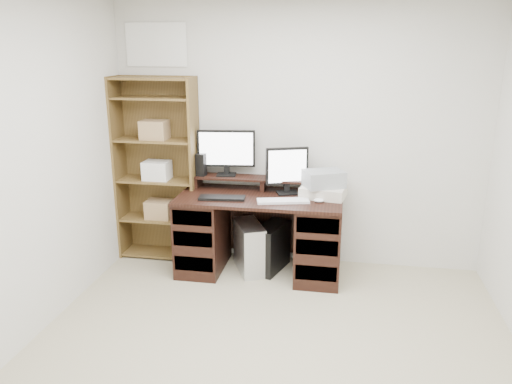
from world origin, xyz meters
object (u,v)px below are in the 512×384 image
(monitor_small, at_px, (287,169))
(printer, at_px, (323,192))
(tower_silver, at_px, (249,247))
(bookshelf, at_px, (158,168))
(desk, at_px, (260,233))
(monitor_wide, at_px, (226,150))
(tower_black, at_px, (272,247))

(monitor_small, xyz_separation_m, printer, (0.34, -0.06, -0.19))
(tower_silver, bearing_deg, bookshelf, 143.03)
(desk, distance_m, monitor_small, 0.65)
(bookshelf, bearing_deg, tower_silver, -12.30)
(monitor_wide, bearing_deg, tower_silver, -48.93)
(tower_silver, height_order, bookshelf, bookshelf)
(desk, height_order, tower_black, desk)
(printer, xyz_separation_m, bookshelf, (-1.63, 0.14, 0.12))
(monitor_small, height_order, tower_silver, monitor_small)
(tower_black, bearing_deg, printer, 18.66)
(monitor_wide, height_order, tower_silver, monitor_wide)
(desk, xyz_separation_m, bookshelf, (-1.06, 0.21, 0.53))
(monitor_small, distance_m, tower_silver, 0.83)
(desk, relative_size, bookshelf, 0.83)
(monitor_wide, distance_m, monitor_small, 0.62)
(desk, bearing_deg, tower_silver, 177.18)
(desk, bearing_deg, bookshelf, 168.60)
(monitor_wide, height_order, printer, monitor_wide)
(monitor_wide, height_order, bookshelf, bookshelf)
(monitor_small, bearing_deg, tower_black, -169.54)
(tower_black, relative_size, bookshelf, 0.27)
(monitor_small, bearing_deg, printer, -30.81)
(desk, distance_m, monitor_wide, 0.85)
(desk, relative_size, tower_black, 3.07)
(tower_silver, bearing_deg, monitor_wide, 113.43)
(printer, height_order, tower_black, printer)
(tower_silver, distance_m, tower_black, 0.21)
(monitor_wide, distance_m, printer, 1.01)
(monitor_small, height_order, printer, monitor_small)
(desk, bearing_deg, monitor_wide, 146.52)
(desk, bearing_deg, monitor_small, 30.12)
(tower_silver, xyz_separation_m, bookshelf, (-0.95, 0.21, 0.68))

